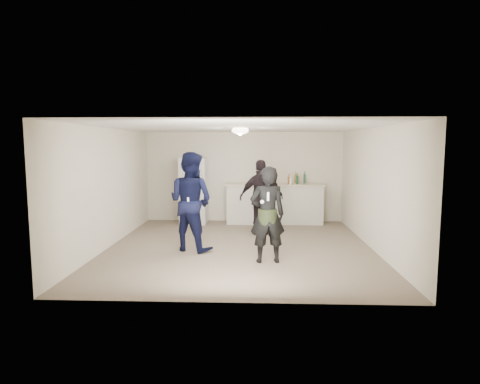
{
  "coord_description": "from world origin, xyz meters",
  "views": [
    {
      "loc": [
        0.34,
        -8.25,
        2.14
      ],
      "look_at": [
        0.0,
        0.2,
        1.15
      ],
      "focal_mm": 30.0,
      "sensor_mm": 36.0,
      "label": 1
    }
  ],
  "objects_px": {
    "fridge": "(194,191)",
    "woman": "(267,215)",
    "counter": "(274,204)",
    "spectator": "(261,197)",
    "shaker": "(256,180)",
    "man": "(191,201)"
  },
  "relations": [
    {
      "from": "fridge",
      "to": "shaker",
      "type": "bearing_deg",
      "value": 5.46
    },
    {
      "from": "fridge",
      "to": "shaker",
      "type": "xyz_separation_m",
      "value": [
        1.7,
        0.16,
        0.28
      ]
    },
    {
      "from": "man",
      "to": "woman",
      "type": "height_order",
      "value": "man"
    },
    {
      "from": "woman",
      "to": "spectator",
      "type": "xyz_separation_m",
      "value": [
        -0.08,
        2.32,
        0.02
      ]
    },
    {
      "from": "fridge",
      "to": "spectator",
      "type": "bearing_deg",
      "value": -35.82
    },
    {
      "from": "man",
      "to": "woman",
      "type": "relative_size",
      "value": 1.14
    },
    {
      "from": "counter",
      "to": "fridge",
      "type": "xyz_separation_m",
      "value": [
        -2.22,
        -0.07,
        0.38
      ]
    },
    {
      "from": "shaker",
      "to": "woman",
      "type": "relative_size",
      "value": 0.1
    },
    {
      "from": "fridge",
      "to": "woman",
      "type": "xyz_separation_m",
      "value": [
        1.92,
        -3.65,
        -0.02
      ]
    },
    {
      "from": "shaker",
      "to": "spectator",
      "type": "distance_m",
      "value": 1.52
    },
    {
      "from": "spectator",
      "to": "man",
      "type": "bearing_deg",
      "value": 35.93
    },
    {
      "from": "man",
      "to": "spectator",
      "type": "height_order",
      "value": "man"
    },
    {
      "from": "fridge",
      "to": "man",
      "type": "height_order",
      "value": "man"
    },
    {
      "from": "spectator",
      "to": "fridge",
      "type": "bearing_deg",
      "value": -45.79
    },
    {
      "from": "counter",
      "to": "fridge",
      "type": "distance_m",
      "value": 2.25
    },
    {
      "from": "shaker",
      "to": "counter",
      "type": "bearing_deg",
      "value": -10.12
    },
    {
      "from": "man",
      "to": "woman",
      "type": "distance_m",
      "value": 1.75
    },
    {
      "from": "fridge",
      "to": "woman",
      "type": "relative_size",
      "value": 1.02
    },
    {
      "from": "shaker",
      "to": "woman",
      "type": "bearing_deg",
      "value": -86.71
    },
    {
      "from": "shaker",
      "to": "spectator",
      "type": "xyz_separation_m",
      "value": [
        0.14,
        -1.49,
        -0.28
      ]
    },
    {
      "from": "fridge",
      "to": "shaker",
      "type": "relative_size",
      "value": 10.59
    },
    {
      "from": "fridge",
      "to": "woman",
      "type": "distance_m",
      "value": 4.13
    }
  ]
}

